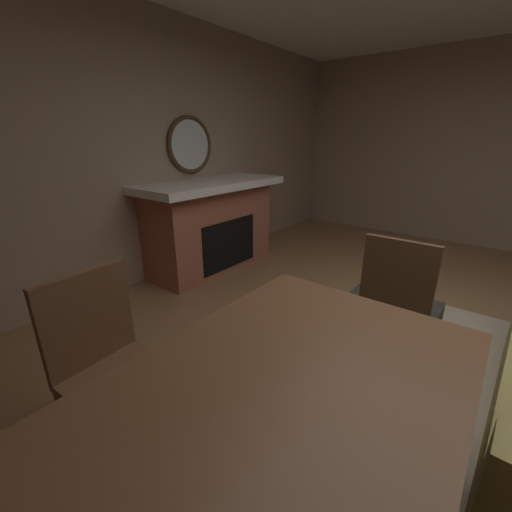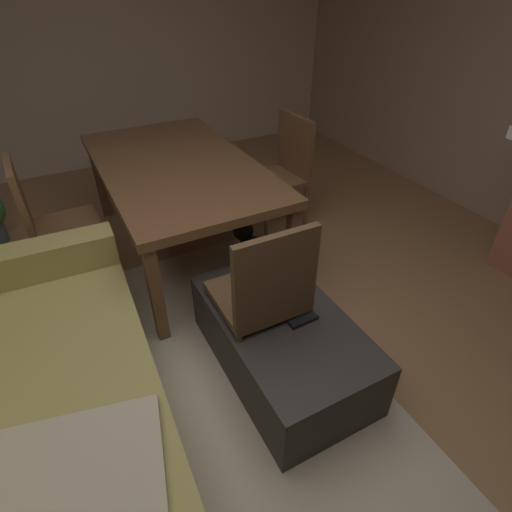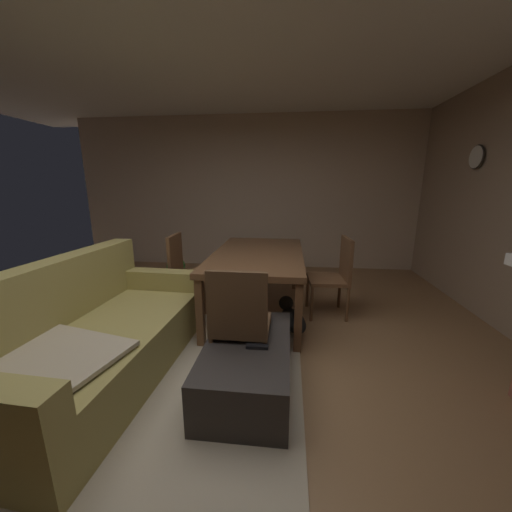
% 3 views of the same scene
% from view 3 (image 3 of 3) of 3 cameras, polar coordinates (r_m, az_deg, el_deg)
% --- Properties ---
extents(floor, '(8.68, 8.68, 0.00)m').
position_cam_3_polar(floor, '(2.49, -12.70, -24.00)').
color(floor, olive).
extents(wall_right_window_side, '(0.12, 6.44, 2.71)m').
position_cam_3_polar(wall_right_window_side, '(5.51, -1.01, 12.10)').
color(wall_right_window_side, '#C4AA91').
rests_on(wall_right_window_side, ground).
extents(area_rug, '(2.60, 2.00, 0.01)m').
position_cam_3_polar(area_rug, '(2.60, -15.49, -22.18)').
color(area_rug, tan).
rests_on(area_rug, ground).
extents(couch, '(2.06, 1.06, 0.94)m').
position_cam_3_polar(couch, '(2.74, -29.26, -13.96)').
color(couch, '#9E8E4C').
rests_on(couch, ground).
extents(ottoman_coffee_table, '(1.09, 0.62, 0.38)m').
position_cam_3_polar(ottoman_coffee_table, '(2.36, -1.57, -20.34)').
color(ottoman_coffee_table, '#2D2826').
rests_on(ottoman_coffee_table, ground).
extents(tv_remote, '(0.05, 0.16, 0.02)m').
position_cam_3_polar(tv_remote, '(2.18, 0.23, -17.28)').
color(tv_remote, black).
rests_on(tv_remote, ottoman_coffee_table).
extents(dining_table, '(1.85, 1.04, 0.74)m').
position_cam_3_polar(dining_table, '(3.45, 0.42, -0.36)').
color(dining_table, brown).
rests_on(dining_table, ground).
extents(dining_chair_north, '(0.46, 0.46, 0.93)m').
position_cam_3_polar(dining_chair_north, '(3.69, -13.79, -2.20)').
color(dining_chair_north, brown).
rests_on(dining_chair_north, ground).
extents(dining_chair_west, '(0.44, 0.44, 0.93)m').
position_cam_3_polar(dining_chair_west, '(2.27, -3.19, -12.13)').
color(dining_chair_west, '#513823').
rests_on(dining_chair_west, ground).
extents(dining_chair_south, '(0.47, 0.47, 0.93)m').
position_cam_3_polar(dining_chair_south, '(3.52, 15.33, -3.06)').
color(dining_chair_south, brown).
rests_on(dining_chair_south, ground).
extents(potted_plant, '(0.28, 0.28, 0.44)m').
position_cam_3_polar(potted_plant, '(4.67, -15.34, -2.42)').
color(potted_plant, '#474C51').
rests_on(potted_plant, ground).
extents(small_dog, '(0.50, 0.36, 0.29)m').
position_cam_3_polar(small_dog, '(3.12, 7.02, -11.84)').
color(small_dog, black).
rests_on(small_dog, ground).
extents(wall_clock, '(0.28, 0.03, 0.28)m').
position_cam_3_polar(wall_clock, '(4.53, 37.18, 15.18)').
color(wall_clock, silver).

